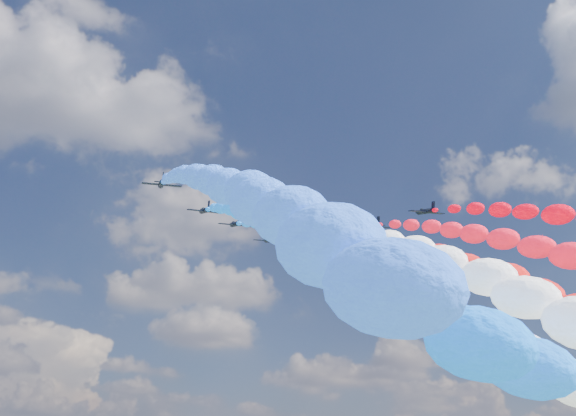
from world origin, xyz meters
name	(u,v)px	position (x,y,z in m)	size (l,w,h in m)	color
jet_0	(162,184)	(-31.10, -7.78, 98.32)	(8.20, 10.99, 2.42)	black
trail_0	(207,200)	(-31.10, -66.43, 73.23)	(5.73, 114.05, 53.39)	blue
jet_1	(205,211)	(-19.51, 5.79, 98.32)	(8.20, 10.99, 2.42)	black
trail_1	(269,240)	(-19.51, -52.85, 73.23)	(5.73, 114.05, 53.39)	#136DF9
jet_2	(235,224)	(-10.73, 13.34, 98.32)	(8.20, 10.99, 2.42)	black
trail_2	(310,259)	(-10.73, -45.31, 73.23)	(5.73, 114.05, 53.39)	#186EF5
jet_3	(277,222)	(-1.35, 8.75, 98.32)	(8.20, 10.99, 2.42)	black
trail_3	(377,255)	(-1.35, -49.90, 73.23)	(5.73, 114.05, 53.39)	white
jet_4	(269,240)	(0.57, 23.45, 98.32)	(8.20, 10.99, 2.42)	black
trail_4	(354,279)	(0.57, -35.20, 73.23)	(5.73, 114.05, 53.39)	white
jet_5	(315,232)	(10.02, 13.83, 98.32)	(8.20, 10.99, 2.42)	black
trail_5	(428,269)	(10.02, -44.81, 73.23)	(5.73, 114.05, 53.39)	red
jet_6	(372,225)	(21.85, 4.89, 98.32)	(8.20, 10.99, 2.42)	black
trail_6	(521,260)	(21.85, -53.75, 73.23)	(5.73, 114.05, 53.39)	#FC122B
jet_7	(426,211)	(29.79, -8.00, 98.32)	(8.20, 10.99, 2.42)	black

